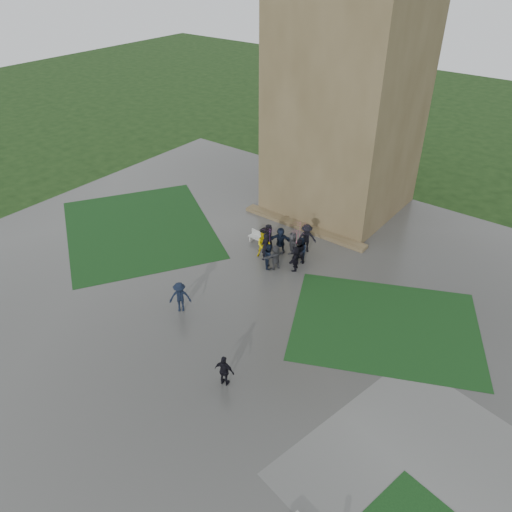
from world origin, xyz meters
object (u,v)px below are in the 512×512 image
Objects in this scene: pedestrian_near at (225,371)px; pedestrian_mid at (180,297)px; bench at (259,238)px; tower at (350,74)px.

pedestrian_mid is at bearing -38.32° from pedestrian_near.
tower is at bearing 84.91° from bench.
bench is 0.88× the size of pedestrian_near.
bench is 7.71m from pedestrian_mid.
tower reaches higher than pedestrian_near.
bench is 0.79× the size of pedestrian_mid.
pedestrian_near is at bearing -66.92° from pedestrian_mid.
tower reaches higher than bench.
pedestrian_near is at bearing -75.16° from tower.
pedestrian_mid reaches higher than pedestrian_near.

